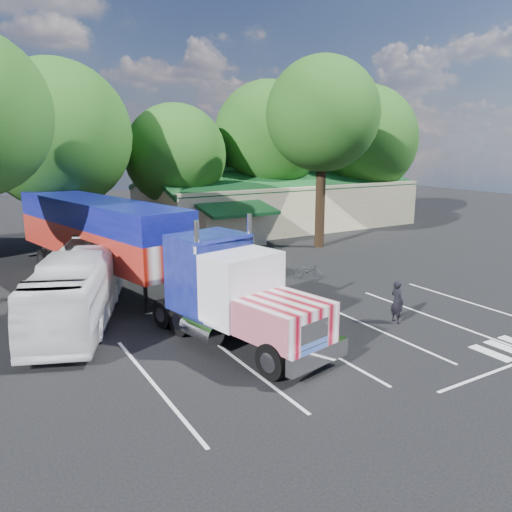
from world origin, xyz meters
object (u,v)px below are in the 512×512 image
semi_truck (126,242)px  silver_sedan (259,229)px  tour_bus (80,285)px  bicycle (308,271)px  woman (397,302)px

semi_truck → silver_sedan: size_ratio=5.58×
semi_truck → tour_bus: semi_truck is taller
bicycle → silver_sedan: (4.10, 12.24, 0.24)m
woman → bicycle: woman is taller
tour_bus → silver_sedan: bearing=59.2°
semi_truck → woman: (8.70, -9.86, -1.79)m
bicycle → tour_bus: bearing=152.4°
woman → tour_bus: 13.71m
bicycle → silver_sedan: 12.91m
tour_bus → silver_sedan: (16.59, 12.42, -0.83)m
woman → silver_sedan: bearing=-11.9°
woman → bicycle: size_ratio=1.11×
bicycle → tour_bus: tour_bus is taller
tour_bus → woman: bearing=-10.6°
bicycle → tour_bus: 12.53m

